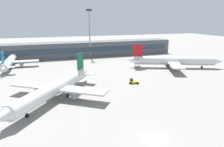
# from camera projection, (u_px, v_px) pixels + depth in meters

# --- Properties ---
(ground_plane) EXTENTS (400.00, 400.00, 0.00)m
(ground_plane) POSITION_uv_depth(u_px,v_px,m) (100.00, 82.00, 79.37)
(ground_plane) COLOR gray
(terminal_building) EXTENTS (122.80, 12.13, 9.00)m
(terminal_building) POSITION_uv_depth(u_px,v_px,m) (75.00, 50.00, 129.57)
(terminal_building) COLOR #4C5156
(terminal_building) RESTS_ON ground_plane
(airplane_near) EXTENTS (29.82, 37.56, 10.95)m
(airplane_near) POSITION_uv_depth(u_px,v_px,m) (55.00, 88.00, 62.36)
(airplane_near) COLOR silver
(airplane_near) RESTS_ON ground_plane
(airplane_mid) EXTENTS (42.89, 30.81, 11.15)m
(airplane_mid) POSITION_uv_depth(u_px,v_px,m) (175.00, 61.00, 101.50)
(airplane_mid) COLOR silver
(airplane_mid) RESTS_ON ground_plane
(airplane_far) EXTENTS (26.79, 38.45, 9.50)m
(airplane_far) POSITION_uv_depth(u_px,v_px,m) (10.00, 61.00, 103.46)
(airplane_far) COLOR white
(airplane_far) RESTS_ON ground_plane
(baggage_tug_yellow) EXTENTS (3.90, 2.79, 1.75)m
(baggage_tug_yellow) POSITION_uv_depth(u_px,v_px,m) (133.00, 81.00, 77.91)
(baggage_tug_yellow) COLOR yellow
(baggage_tug_yellow) RESTS_ON ground_plane
(floodlight_tower_west) EXTENTS (3.20, 0.80, 27.98)m
(floodlight_tower_west) POSITION_uv_depth(u_px,v_px,m) (90.00, 30.00, 123.88)
(floodlight_tower_west) COLOR gray
(floodlight_tower_west) RESTS_ON ground_plane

